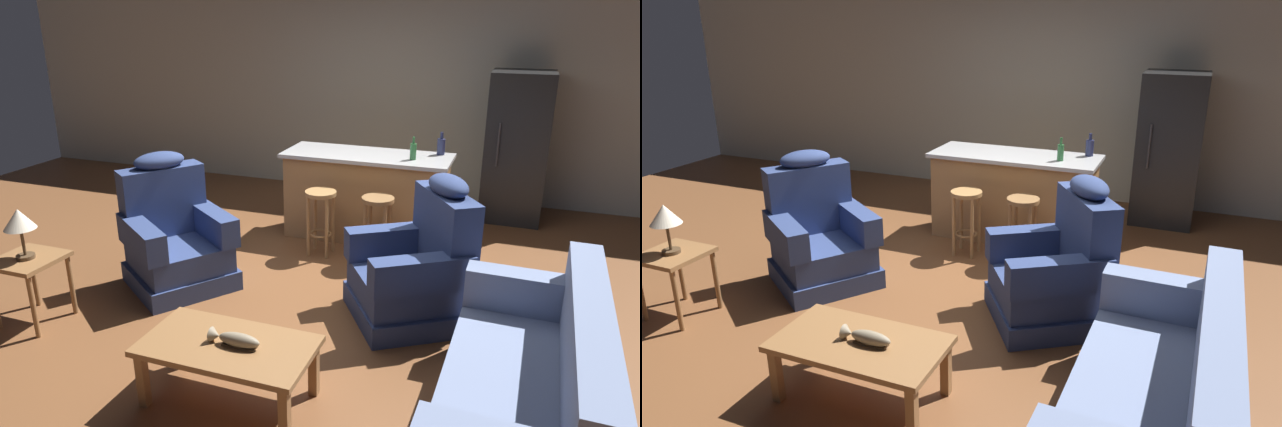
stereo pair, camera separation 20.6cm
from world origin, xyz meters
TOP-DOWN VIEW (x-y plane):
  - ground_plane at (0.00, 0.00)m, footprint 12.00×12.00m
  - back_wall at (0.00, 3.12)m, footprint 12.00×0.05m
  - coffee_table at (-0.04, -1.73)m, footprint 1.10×0.60m
  - fish_figurine at (0.02, -1.73)m, footprint 0.34×0.10m
  - couch at (1.76, -1.49)m, footprint 0.89×1.92m
  - recliner_near_lamp at (-1.33, -0.36)m, footprint 1.17×1.17m
  - recliner_near_island at (0.88, -0.25)m, footprint 1.16×1.16m
  - end_table at (-2.01, -1.37)m, footprint 0.48×0.48m
  - table_lamp at (-2.01, -1.39)m, footprint 0.24×0.24m
  - kitchen_island at (0.00, 1.35)m, footprint 1.80×0.70m
  - bar_stool_left at (-0.30, 0.72)m, footprint 0.32×0.32m
  - bar_stool_right at (0.29, 0.72)m, footprint 0.32×0.32m
  - refrigerator at (1.49, 2.55)m, footprint 0.70×0.69m
  - bottle_tall_green at (0.74, 1.59)m, footprint 0.08×0.08m
  - bottle_short_amber at (0.51, 1.27)m, footprint 0.07×0.07m

SIDE VIEW (x-z plane):
  - ground_plane at x=0.00m, z-range 0.00..0.00m
  - couch at x=1.76m, z-range -0.13..0.81m
  - coffee_table at x=-0.04m, z-range 0.15..0.57m
  - recliner_near_lamp at x=-1.33m, z-range -0.18..1.02m
  - recliner_near_island at x=0.88m, z-range -0.18..1.02m
  - end_table at x=-2.01m, z-range 0.18..0.74m
  - fish_figurine at x=0.02m, z-range 0.41..0.51m
  - bar_stool_left at x=-0.30m, z-range 0.13..0.81m
  - bar_stool_right at x=0.29m, z-range 0.13..0.81m
  - kitchen_island at x=0.00m, z-range 0.00..0.95m
  - table_lamp at x=-2.01m, z-range 0.66..1.07m
  - refrigerator at x=1.49m, z-range 0.00..1.76m
  - bottle_short_amber at x=0.51m, z-range 0.92..1.16m
  - bottle_tall_green at x=0.74m, z-range 0.92..1.16m
  - back_wall at x=0.00m, z-range 0.00..2.60m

